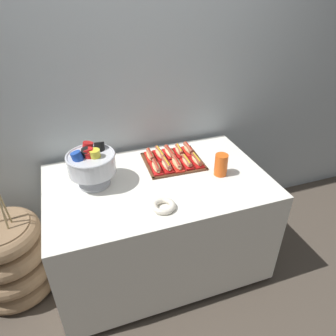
{
  "coord_description": "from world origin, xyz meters",
  "views": [
    {
      "loc": [
        -0.5,
        -1.63,
        1.97
      ],
      "look_at": [
        0.08,
        0.03,
        0.85
      ],
      "focal_mm": 33.17,
      "sensor_mm": 36.0,
      "label": 1
    }
  ],
  "objects_px": {
    "hot_dog_8": "(179,151)",
    "hot_dog_2": "(177,164)",
    "hot_dog_6": "(160,154)",
    "floor_vase": "(11,259)",
    "hot_dog_0": "(156,167)",
    "punch_bowl": "(91,163)",
    "serving_tray": "(173,162)",
    "hot_dog_4": "(197,160)",
    "hot_dog_5": "(150,156)",
    "cup_stack": "(221,165)",
    "donut": "(164,206)",
    "buffet_table": "(159,222)",
    "hot_dog_7": "(170,153)",
    "hot_dog_1": "(167,165)",
    "hot_dog_3": "(187,162)",
    "hot_dog_9": "(189,149)"
  },
  "relations": [
    {
      "from": "hot_dog_7",
      "to": "hot_dog_6",
      "type": "bearing_deg",
      "value": 178.12
    },
    {
      "from": "hot_dog_2",
      "to": "hot_dog_7",
      "type": "height_order",
      "value": "hot_dog_2"
    },
    {
      "from": "hot_dog_9",
      "to": "serving_tray",
      "type": "bearing_deg",
      "value": -153.06
    },
    {
      "from": "buffet_table",
      "to": "hot_dog_5",
      "type": "relative_size",
      "value": 8.62
    },
    {
      "from": "buffet_table",
      "to": "hot_dog_1",
      "type": "bearing_deg",
      "value": 46.47
    },
    {
      "from": "floor_vase",
      "to": "hot_dog_0",
      "type": "height_order",
      "value": "floor_vase"
    },
    {
      "from": "hot_dog_4",
      "to": "hot_dog_8",
      "type": "relative_size",
      "value": 1.02
    },
    {
      "from": "hot_dog_4",
      "to": "hot_dog_6",
      "type": "relative_size",
      "value": 0.92
    },
    {
      "from": "hot_dog_1",
      "to": "hot_dog_6",
      "type": "distance_m",
      "value": 0.17
    },
    {
      "from": "hot_dog_7",
      "to": "cup_stack",
      "type": "height_order",
      "value": "cup_stack"
    },
    {
      "from": "punch_bowl",
      "to": "cup_stack",
      "type": "distance_m",
      "value": 0.85
    },
    {
      "from": "punch_bowl",
      "to": "hot_dog_7",
      "type": "bearing_deg",
      "value": 16.11
    },
    {
      "from": "hot_dog_6",
      "to": "donut",
      "type": "xyz_separation_m",
      "value": [
        -0.16,
        -0.56,
        -0.02
      ]
    },
    {
      "from": "buffet_table",
      "to": "hot_dog_0",
      "type": "bearing_deg",
      "value": 77.75
    },
    {
      "from": "hot_dog_2",
      "to": "cup_stack",
      "type": "xyz_separation_m",
      "value": [
        0.25,
        -0.17,
        0.04
      ]
    },
    {
      "from": "hot_dog_1",
      "to": "hot_dog_5",
      "type": "distance_m",
      "value": 0.18
    },
    {
      "from": "floor_vase",
      "to": "hot_dog_0",
      "type": "distance_m",
      "value": 1.19
    },
    {
      "from": "hot_dog_4",
      "to": "hot_dog_8",
      "type": "distance_m",
      "value": 0.18
    },
    {
      "from": "hot_dog_3",
      "to": "hot_dog_7",
      "type": "xyz_separation_m",
      "value": [
        -0.07,
        0.17,
        -0.0
      ]
    },
    {
      "from": "hot_dog_6",
      "to": "donut",
      "type": "bearing_deg",
      "value": -105.96
    },
    {
      "from": "hot_dog_7",
      "to": "hot_dog_3",
      "type": "bearing_deg",
      "value": -67.43
    },
    {
      "from": "hot_dog_5",
      "to": "donut",
      "type": "distance_m",
      "value": 0.57
    },
    {
      "from": "cup_stack",
      "to": "punch_bowl",
      "type": "bearing_deg",
      "value": 168.34
    },
    {
      "from": "donut",
      "to": "floor_vase",
      "type": "bearing_deg",
      "value": 157.23
    },
    {
      "from": "punch_bowl",
      "to": "cup_stack",
      "type": "height_order",
      "value": "punch_bowl"
    },
    {
      "from": "serving_tray",
      "to": "hot_dog_4",
      "type": "bearing_deg",
      "value": -30.69
    },
    {
      "from": "hot_dog_2",
      "to": "hot_dog_3",
      "type": "bearing_deg",
      "value": -1.88
    },
    {
      "from": "floor_vase",
      "to": "hot_dog_4",
      "type": "height_order",
      "value": "floor_vase"
    },
    {
      "from": "hot_dog_8",
      "to": "hot_dog_2",
      "type": "bearing_deg",
      "value": -116.32
    },
    {
      "from": "hot_dog_6",
      "to": "floor_vase",
      "type": "bearing_deg",
      "value": -172.79
    },
    {
      "from": "hot_dog_0",
      "to": "punch_bowl",
      "type": "distance_m",
      "value": 0.45
    },
    {
      "from": "hot_dog_7",
      "to": "hot_dog_4",
      "type": "bearing_deg",
      "value": -49.6
    },
    {
      "from": "hot_dog_9",
      "to": "punch_bowl",
      "type": "xyz_separation_m",
      "value": [
        -0.73,
        -0.16,
        0.12
      ]
    },
    {
      "from": "hot_dog_6",
      "to": "hot_dog_8",
      "type": "relative_size",
      "value": 1.11
    },
    {
      "from": "serving_tray",
      "to": "hot_dog_1",
      "type": "distance_m",
      "value": 0.12
    },
    {
      "from": "hot_dog_5",
      "to": "cup_stack",
      "type": "height_order",
      "value": "cup_stack"
    },
    {
      "from": "hot_dog_1",
      "to": "donut",
      "type": "relative_size",
      "value": 1.13
    },
    {
      "from": "hot_dog_2",
      "to": "hot_dog_4",
      "type": "relative_size",
      "value": 1.1
    },
    {
      "from": "hot_dog_0",
      "to": "hot_dog_1",
      "type": "bearing_deg",
      "value": -1.88
    },
    {
      "from": "hot_dog_2",
      "to": "hot_dog_7",
      "type": "xyz_separation_m",
      "value": [
        0.01,
        0.16,
        -0.0
      ]
    },
    {
      "from": "hot_dog_0",
      "to": "hot_dog_1",
      "type": "relative_size",
      "value": 1.04
    },
    {
      "from": "buffet_table",
      "to": "hot_dog_3",
      "type": "relative_size",
      "value": 9.53
    },
    {
      "from": "hot_dog_2",
      "to": "hot_dog_5",
      "type": "distance_m",
      "value": 0.22
    },
    {
      "from": "hot_dog_6",
      "to": "hot_dog_7",
      "type": "relative_size",
      "value": 1.02
    },
    {
      "from": "hot_dog_2",
      "to": "hot_dog_9",
      "type": "relative_size",
      "value": 1.15
    },
    {
      "from": "hot_dog_2",
      "to": "donut",
      "type": "height_order",
      "value": "hot_dog_2"
    },
    {
      "from": "buffet_table",
      "to": "hot_dog_7",
      "type": "height_order",
      "value": "hot_dog_7"
    },
    {
      "from": "floor_vase",
      "to": "buffet_table",
      "type": "bearing_deg",
      "value": -6.73
    },
    {
      "from": "hot_dog_2",
      "to": "hot_dog_8",
      "type": "xyz_separation_m",
      "value": [
        0.08,
        0.16,
        0.0
      ]
    },
    {
      "from": "hot_dog_1",
      "to": "hot_dog_0",
      "type": "bearing_deg",
      "value": 178.12
    }
  ]
}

